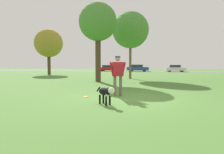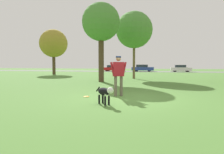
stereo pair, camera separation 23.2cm
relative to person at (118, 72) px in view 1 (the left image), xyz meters
name	(u,v)px [view 1 (the left image)]	position (x,y,z in m)	size (l,w,h in m)	color
ground_plane	(128,98)	(0.51, -0.45, -1.06)	(120.00, 120.00, 0.00)	#4C7A33
far_road_strip	(149,72)	(0.51, 32.06, -1.05)	(120.00, 6.00, 0.01)	slate
person	(118,72)	(0.00, 0.00, 0.00)	(0.71, 0.39, 1.76)	#665B4C
dog	(106,92)	(-0.06, -1.98, -0.62)	(0.85, 0.77, 0.64)	black
frisbee	(86,97)	(-1.31, -0.52, -1.05)	(0.25, 0.25, 0.02)	orange
tree_far_left	(49,43)	(-13.02, 17.27, 3.33)	(3.95, 3.95, 6.39)	#4C3826
tree_near_left	(98,23)	(-2.88, 6.99, 3.68)	(3.05, 3.05, 6.33)	#4C3826
tree_mid_center	(130,30)	(-0.75, 11.11, 3.71)	(3.57, 3.57, 6.57)	brown
parked_car_red	(109,68)	(-7.74, 32.26, -0.42)	(4.44, 1.75, 1.30)	red
parked_car_blue	(138,68)	(-1.66, 32.12, -0.36)	(4.36, 1.77, 1.40)	#284293
parked_car_white	(175,68)	(5.67, 32.34, -0.39)	(3.87, 1.79, 1.34)	white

